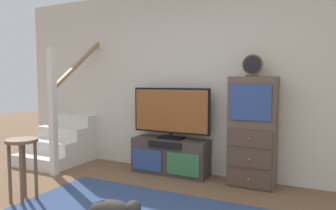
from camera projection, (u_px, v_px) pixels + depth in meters
name	position (u px, v px, depth m)	size (l,w,h in m)	color
back_wall	(197.00, 80.00, 4.44)	(6.40, 0.12, 2.70)	beige
media_console	(170.00, 156.00, 4.42)	(1.12, 0.38, 0.51)	#423833
television	(171.00, 112.00, 4.39)	(1.18, 0.22, 0.73)	black
side_cabinet	(253.00, 132.00, 3.88)	(0.58, 0.38, 1.40)	brown
desk_clock	(253.00, 66.00, 3.81)	(0.25, 0.08, 0.27)	#4C3823
staircase	(70.00, 137.00, 5.27)	(1.00, 1.36, 2.20)	silver
bar_stool_near	(22.00, 155.00, 3.38)	(0.34, 0.34, 0.70)	brown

